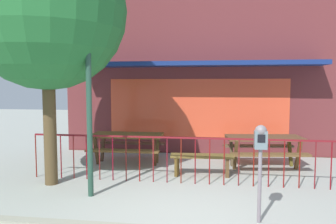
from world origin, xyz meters
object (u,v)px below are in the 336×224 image
at_px(parking_meter_near, 261,148).
at_px(picnic_table_right, 264,143).
at_px(patio_bench, 202,160).
at_px(street_lamp, 88,54).
at_px(picnic_table_left, 127,140).
at_px(street_tree, 46,11).

bearing_deg(parking_meter_near, picnic_table_right, 81.29).
relative_size(picnic_table_right, patio_bench, 1.38).
xyz_separation_m(parking_meter_near, street_lamp, (-2.90, 0.76, 1.45)).
bearing_deg(patio_bench, parking_meter_near, -68.47).
xyz_separation_m(picnic_table_left, picnic_table_right, (3.41, 0.06, 0.00)).
bearing_deg(street_tree, street_lamp, -28.43).
distance_m(picnic_table_right, parking_meter_near, 3.43).
bearing_deg(patio_bench, street_tree, -160.68).
xyz_separation_m(picnic_table_right, parking_meter_near, (-0.51, -3.35, 0.51)).
xyz_separation_m(picnic_table_left, parking_meter_near, (2.90, -3.29, 0.51)).
bearing_deg(picnic_table_right, picnic_table_left, -178.97).
relative_size(patio_bench, street_lamp, 0.36).
xyz_separation_m(patio_bench, parking_meter_near, (0.95, -2.40, 0.77)).
bearing_deg(parking_meter_near, picnic_table_left, 131.38).
xyz_separation_m(patio_bench, street_lamp, (-1.96, -1.64, 2.22)).
distance_m(patio_bench, street_tree, 4.49).
bearing_deg(street_lamp, street_tree, 151.57).
bearing_deg(picnic_table_right, parking_meter_near, -98.71).
bearing_deg(patio_bench, picnic_table_left, 155.53).
height_order(picnic_table_left, picnic_table_right, same).
height_order(picnic_table_left, patio_bench, picnic_table_left).
bearing_deg(street_tree, patio_bench, 19.32).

